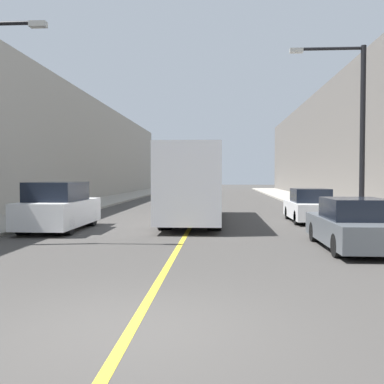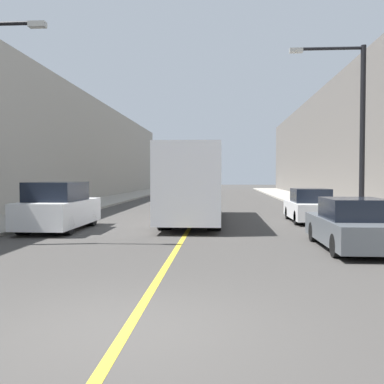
# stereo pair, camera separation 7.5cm
# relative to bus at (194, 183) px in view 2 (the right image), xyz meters

# --- Properties ---
(ground_plane) EXTENTS (200.00, 200.00, 0.00)m
(ground_plane) POSITION_rel_bus_xyz_m (-0.05, -14.41, -1.79)
(ground_plane) COLOR #3F3D3A
(sidewalk_left) EXTENTS (3.58, 72.00, 0.13)m
(sidewalk_left) POSITION_rel_bus_xyz_m (-8.13, 15.59, -1.72)
(sidewalk_left) COLOR #9E998E
(sidewalk_left) RESTS_ON ground
(sidewalk_right) EXTENTS (3.58, 72.00, 0.13)m
(sidewalk_right) POSITION_rel_bus_xyz_m (8.04, 15.59, -1.72)
(sidewalk_right) COLOR #9E998E
(sidewalk_right) RESTS_ON ground
(building_row_left) EXTENTS (4.00, 72.00, 8.99)m
(building_row_left) POSITION_rel_bus_xyz_m (-11.92, 15.59, 2.71)
(building_row_left) COLOR gray
(building_row_left) RESTS_ON ground
(building_row_right) EXTENTS (4.00, 72.00, 9.70)m
(building_row_right) POSITION_rel_bus_xyz_m (11.82, 15.59, 3.06)
(building_row_right) COLOR #66605B
(building_row_right) RESTS_ON ground
(road_center_line) EXTENTS (0.16, 72.00, 0.01)m
(road_center_line) POSITION_rel_bus_xyz_m (-0.05, 15.59, -1.78)
(road_center_line) COLOR gold
(road_center_line) RESTS_ON ground
(bus) EXTENTS (2.45, 10.17, 3.34)m
(bus) POSITION_rel_bus_xyz_m (0.00, 0.00, 0.00)
(bus) COLOR silver
(bus) RESTS_ON ground
(parked_suv_left) EXTENTS (1.97, 4.69, 1.87)m
(parked_suv_left) POSITION_rel_bus_xyz_m (-5.03, -3.56, -0.92)
(parked_suv_left) COLOR silver
(parked_suv_left) RESTS_ON ground
(car_right_near) EXTENTS (1.78, 4.60, 1.47)m
(car_right_near) POSITION_rel_bus_xyz_m (4.97, -7.37, -1.12)
(car_right_near) COLOR #51565B
(car_right_near) RESTS_ON ground
(car_right_mid) EXTENTS (1.75, 4.20, 1.53)m
(car_right_mid) POSITION_rel_bus_xyz_m (5.23, 0.19, -1.10)
(car_right_mid) COLOR silver
(car_right_mid) RESTS_ON ground
(street_lamp_right) EXTENTS (2.85, 0.24, 6.88)m
(street_lamp_right) POSITION_rel_bus_xyz_m (6.27, -3.02, 2.34)
(street_lamp_right) COLOR black
(street_lamp_right) RESTS_ON sidewalk_right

